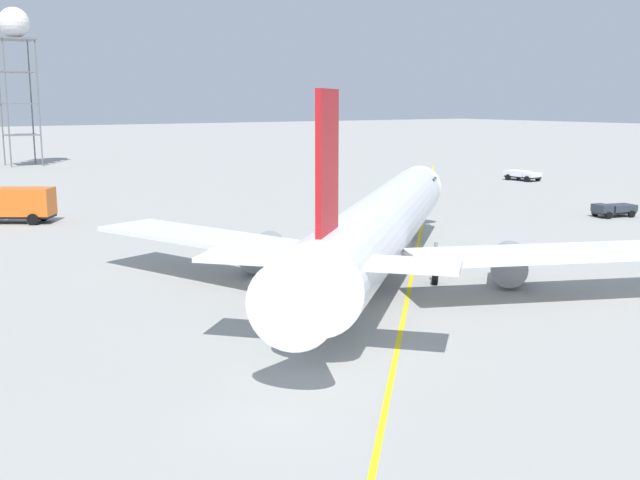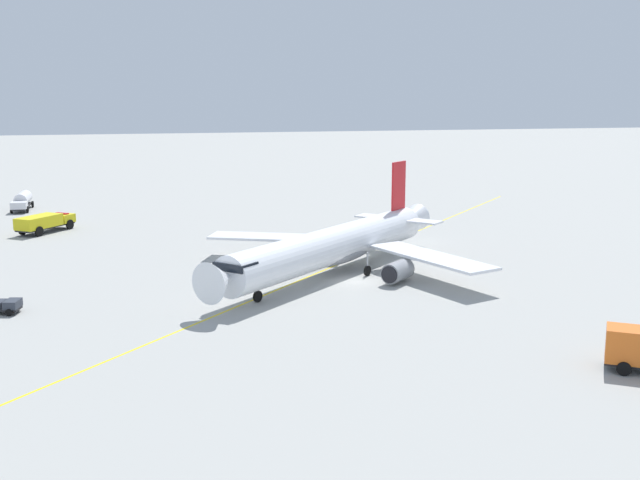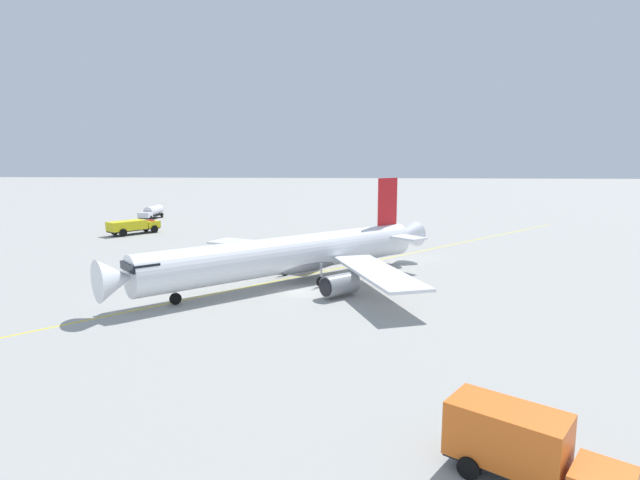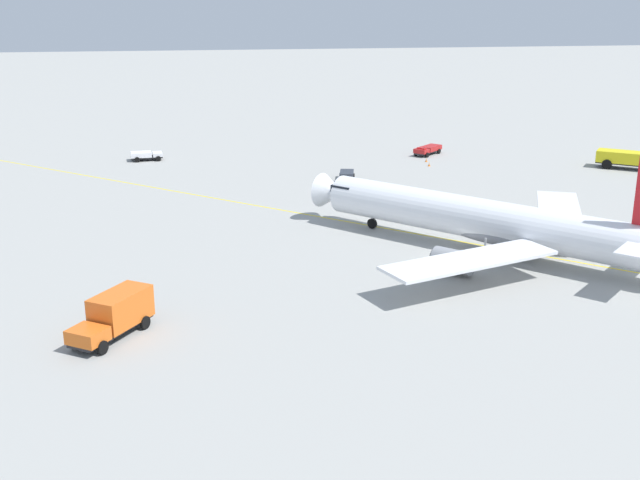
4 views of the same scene
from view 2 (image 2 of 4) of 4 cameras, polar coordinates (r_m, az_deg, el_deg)
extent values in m
plane|color=#9E9E99|center=(79.66, 2.55, -3.10)|extent=(600.00, 600.00, 0.00)
cylinder|color=white|center=(81.72, 0.92, -0.41)|extent=(27.90, 26.27, 3.96)
cone|color=white|center=(67.29, -7.50, -2.99)|extent=(4.76, 4.80, 3.76)
cone|color=white|center=(97.71, 6.80, 1.57)|extent=(5.22, 5.19, 3.37)
cube|color=black|center=(68.71, -6.33, -1.91)|extent=(4.05, 4.10, 0.70)
ellipsoid|color=gray|center=(83.37, 1.55, -0.95)|extent=(11.50, 11.03, 2.18)
cube|color=red|center=(93.91, 5.89, 4.06)|extent=(2.51, 2.35, 5.87)
cube|color=white|center=(93.10, 7.57, 1.40)|extent=(5.13, 5.24, 0.20)
cube|color=white|center=(95.97, 4.17, 1.75)|extent=(5.13, 5.24, 0.20)
cube|color=white|center=(80.20, 8.29, -1.25)|extent=(9.24, 16.47, 0.28)
cube|color=white|center=(90.22, -3.24, 0.21)|extent=(16.33, 10.25, 0.28)
cylinder|color=gray|center=(79.05, 5.83, -2.33)|extent=(4.08, 3.99, 2.08)
cylinder|color=black|center=(77.44, 5.19, -2.60)|extent=(1.31, 1.40, 1.77)
cylinder|color=gray|center=(86.87, -3.06, -1.08)|extent=(4.08, 3.99, 2.08)
cylinder|color=black|center=(85.41, -3.80, -1.30)|extent=(1.31, 1.40, 1.77)
cylinder|color=#9EA0A5|center=(71.68, -4.69, -3.46)|extent=(0.20, 0.20, 1.98)
cylinder|color=black|center=(71.94, -4.68, -4.22)|extent=(1.01, 0.97, 1.10)
cylinder|color=#9EA0A5|center=(81.81, 3.57, -1.63)|extent=(0.20, 0.20, 1.98)
cylinder|color=black|center=(82.03, 3.56, -2.30)|extent=(1.01, 0.97, 1.10)
cylinder|color=#9EA0A5|center=(85.28, -0.38, -1.08)|extent=(0.20, 0.20, 1.98)
cylinder|color=black|center=(85.49, -0.38, -1.73)|extent=(1.01, 0.97, 1.10)
cylinder|color=black|center=(59.98, 21.71, -8.16)|extent=(0.98, 0.80, 1.00)
cylinder|color=black|center=(57.69, 21.75, -8.92)|extent=(0.98, 0.80, 1.00)
cube|color=#232326|center=(113.94, -19.79, 0.95)|extent=(7.47, 8.77, 0.20)
cube|color=yellow|center=(116.26, -18.70, 1.56)|extent=(3.81, 3.70, 1.20)
cube|color=black|center=(117.04, -18.35, 1.73)|extent=(2.04, 1.56, 0.67)
cube|color=yellow|center=(112.87, -20.26, 1.29)|extent=(6.26, 6.96, 1.60)
cube|color=red|center=(116.15, -18.72, 1.90)|extent=(2.02, 1.73, 0.16)
cylinder|color=black|center=(117.25, -19.27, 1.20)|extent=(1.07, 1.29, 1.40)
cylinder|color=black|center=(115.29, -18.18, 1.11)|extent=(1.07, 1.29, 1.40)
cylinder|color=black|center=(112.91, -21.33, 0.71)|extent=(1.07, 1.29, 1.40)
cylinder|color=black|center=(110.87, -20.24, 0.60)|extent=(1.07, 1.29, 1.40)
cube|color=#2D333D|center=(73.38, -21.98, -4.44)|extent=(1.56, 2.02, 0.70)
cube|color=black|center=(73.17, -21.63, -4.37)|extent=(0.43, 1.49, 0.39)
cylinder|color=black|center=(74.32, -21.70, -4.67)|extent=(0.69, 0.42, 0.64)
cylinder|color=black|center=(72.72, -22.20, -5.04)|extent=(0.69, 0.42, 0.64)
cube|color=#232326|center=(136.77, -21.34, 2.36)|extent=(2.27, 9.01, 0.20)
cube|color=silver|center=(133.47, -21.56, 2.43)|extent=(2.52, 2.45, 1.10)
cube|color=black|center=(132.37, -21.63, 2.43)|extent=(2.08, 0.12, 0.62)
cylinder|color=silver|center=(137.89, -21.30, 2.92)|extent=(2.24, 6.41, 2.12)
cylinder|color=black|center=(133.53, -21.00, 2.15)|extent=(0.30, 1.11, 1.10)
cylinder|color=black|center=(133.91, -22.05, 2.10)|extent=(0.30, 1.11, 1.10)
cylinder|color=black|center=(139.42, -20.67, 2.52)|extent=(0.30, 1.11, 1.10)
cylinder|color=black|center=(139.78, -21.67, 2.47)|extent=(0.30, 1.11, 1.10)
cube|color=yellow|center=(78.54, -2.18, -3.30)|extent=(104.49, 112.56, 0.01)
camera|label=1|loc=(123.82, 9.51, 6.77)|focal=42.55mm
camera|label=3|loc=(36.68, 35.32, -0.20)|focal=28.70mm
camera|label=4|loc=(102.61, 48.14, 9.94)|focal=44.33mm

